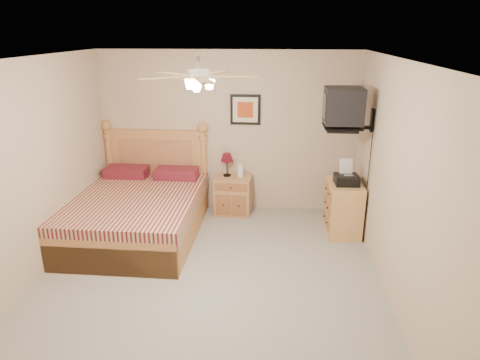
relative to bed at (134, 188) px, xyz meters
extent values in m
plane|color=gray|center=(1.18, -1.12, -0.71)|extent=(4.50, 4.50, 0.00)
cube|color=white|center=(1.18, -1.12, 1.79)|extent=(4.00, 4.50, 0.04)
cube|color=tan|center=(1.18, 1.13, 0.54)|extent=(4.00, 0.04, 2.50)
cube|color=tan|center=(1.18, -3.37, 0.54)|extent=(4.00, 0.04, 2.50)
cube|color=tan|center=(-0.82, -1.12, 0.54)|extent=(0.04, 4.50, 2.50)
cube|color=tan|center=(3.18, -1.12, 0.54)|extent=(0.04, 4.50, 2.50)
cube|color=#A17045|center=(1.28, 0.88, -0.41)|extent=(0.58, 0.45, 0.60)
imported|color=white|center=(1.40, 0.91, 0.01)|extent=(0.12, 0.12, 0.25)
cube|color=black|center=(1.45, 1.11, 0.91)|extent=(0.46, 0.04, 0.46)
cube|color=tan|center=(2.91, 0.33, -0.33)|extent=(0.47, 0.66, 0.76)
imported|color=tan|center=(2.91, 0.53, 0.06)|extent=(0.18, 0.24, 0.02)
imported|color=#9C9170|center=(2.93, 0.55, 0.08)|extent=(0.23, 0.29, 0.02)
camera|label=1|loc=(1.91, -5.37, 2.07)|focal=32.00mm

